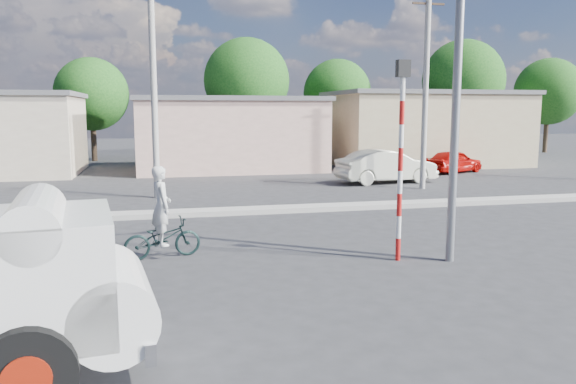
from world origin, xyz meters
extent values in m
plane|color=#2A2A2D|center=(0.00, 0.00, 0.00)|extent=(120.00, 120.00, 0.00)
cube|color=#99968E|center=(0.00, 8.00, 0.08)|extent=(40.00, 0.80, 0.16)
cylinder|color=black|center=(-3.35, -3.64, 0.52)|extent=(1.08, 0.43, 1.05)
cylinder|color=#A41E0B|center=(-3.35, -3.64, 0.52)|extent=(0.55, 0.40, 0.51)
cylinder|color=black|center=(-3.59, -1.66, 0.52)|extent=(1.08, 0.43, 1.05)
cylinder|color=#A41E0B|center=(-3.59, -1.66, 0.52)|extent=(0.55, 0.40, 0.51)
cube|color=silver|center=(-3.38, -2.64, 1.33)|extent=(1.94, 2.14, 1.47)
cylinder|color=silver|center=(-2.57, -2.54, 0.90)|extent=(1.28, 2.06, 1.05)
cylinder|color=silver|center=(-3.38, -2.64, 2.00)|extent=(0.90, 2.02, 0.67)
cube|color=silver|center=(-2.20, -2.50, 0.52)|extent=(0.38, 2.04, 0.27)
imported|color=black|center=(-1.89, 2.90, 0.45)|extent=(1.81, 0.94, 0.91)
imported|color=silver|center=(-1.89, 2.90, 0.89)|extent=(0.55, 0.73, 1.79)
imported|color=beige|center=(8.28, 14.20, 0.76)|extent=(4.75, 2.12, 1.51)
imported|color=#B10805|center=(13.44, 17.31, 0.61)|extent=(3.86, 2.80, 1.22)
cylinder|color=red|center=(3.20, 1.50, 0.25)|extent=(0.11, 0.11, 0.50)
cylinder|color=white|center=(3.20, 1.50, 0.75)|extent=(0.11, 0.11, 0.50)
cylinder|color=red|center=(3.20, 1.50, 1.25)|extent=(0.11, 0.11, 0.50)
cylinder|color=white|center=(3.20, 1.50, 1.75)|extent=(0.11, 0.11, 0.50)
cylinder|color=red|center=(3.20, 1.50, 2.25)|extent=(0.11, 0.11, 0.50)
cylinder|color=white|center=(3.20, 1.50, 2.75)|extent=(0.11, 0.11, 0.50)
cylinder|color=red|center=(3.20, 1.50, 3.25)|extent=(0.11, 0.11, 0.50)
cylinder|color=white|center=(3.20, 1.50, 3.75)|extent=(0.11, 0.11, 0.50)
cube|color=black|center=(3.20, 1.50, 4.18)|extent=(0.28, 0.18, 0.36)
cylinder|color=slate|center=(4.30, 1.20, 4.50)|extent=(0.18, 0.18, 9.00)
cube|color=tan|center=(2.00, 22.00, 1.90)|extent=(10.00, 7.00, 3.80)
cube|color=#59595B|center=(2.00, 22.00, 3.92)|extent=(10.30, 7.30, 0.24)
cube|color=tan|center=(14.00, 22.00, 2.10)|extent=(11.00, 7.00, 4.20)
cube|color=#59595B|center=(14.00, 22.00, 4.32)|extent=(11.30, 7.30, 0.24)
cylinder|color=#38281E|center=(-6.00, 29.00, 1.74)|extent=(0.36, 0.36, 3.47)
sphere|color=#306F21|center=(-6.00, 29.00, 4.34)|extent=(4.71, 4.71, 4.71)
cylinder|color=#38281E|center=(4.00, 28.00, 2.10)|extent=(0.36, 0.36, 4.20)
sphere|color=#306F21|center=(4.00, 28.00, 5.25)|extent=(5.70, 5.70, 5.70)
cylinder|color=#38281E|center=(11.00, 30.00, 1.82)|extent=(0.36, 0.36, 3.64)
sphere|color=#306F21|center=(11.00, 30.00, 4.55)|extent=(4.94, 4.94, 4.94)
cylinder|color=#38281E|center=(20.00, 28.00, 2.18)|extent=(0.36, 0.36, 4.37)
sphere|color=#306F21|center=(20.00, 28.00, 5.46)|extent=(5.93, 5.93, 5.93)
cylinder|color=#38281E|center=(28.00, 29.00, 1.90)|extent=(0.36, 0.36, 3.81)
sphere|color=#306F21|center=(28.00, 29.00, 4.76)|extent=(5.17, 5.17, 5.17)
cylinder|color=#99968E|center=(-2.00, 12.00, 4.00)|extent=(0.24, 0.24, 8.00)
cylinder|color=#99968E|center=(9.00, 12.00, 4.00)|extent=(0.24, 0.24, 8.00)
cube|color=#38281E|center=(9.00, 12.00, 7.60)|extent=(1.40, 0.08, 0.08)
camera|label=1|loc=(-1.92, -9.76, 3.30)|focal=35.00mm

